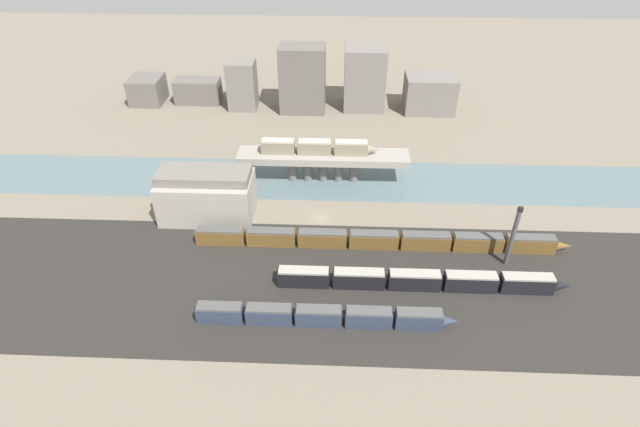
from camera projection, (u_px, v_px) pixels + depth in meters
ground_plane at (320, 218)px, 126.13m from camera, size 400.00×400.00×0.00m
railbed_yard at (316, 284)px, 106.59m from camera, size 280.00×42.00×0.01m
river_water at (323, 180)px, 141.39m from camera, size 320.00×21.60×0.01m
bridge at (323, 160)px, 137.65m from camera, size 47.07×8.06×8.33m
train_on_bridge at (318, 147)px, 135.49m from camera, size 32.11×2.98×3.93m
train_yard_near at (324, 316)px, 96.49m from camera, size 50.74×2.77×3.95m
train_yard_mid at (420, 280)px, 104.56m from camera, size 61.37×2.85×4.12m
train_yard_far at (379, 240)px, 115.71m from camera, size 87.07×2.80×4.08m
warehouse_building at (207, 194)px, 123.84m from camera, size 22.88×12.73×12.94m
signal_tower at (512, 237)px, 107.57m from camera, size 1.00×0.99×15.45m
city_block_far_left at (147, 90)px, 184.09m from camera, size 11.41×12.62×9.32m
city_block_left at (198, 91)px, 184.19m from camera, size 16.39×8.28×8.61m
city_block_center at (242, 85)px, 177.49m from camera, size 9.89×9.00×17.06m
city_block_right at (303, 79)px, 174.40m from camera, size 15.82×11.40×22.95m
city_block_far_right at (364, 78)px, 176.89m from camera, size 14.39×13.65×21.81m
city_block_tall at (429, 93)px, 177.28m from camera, size 17.44×13.58×12.56m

